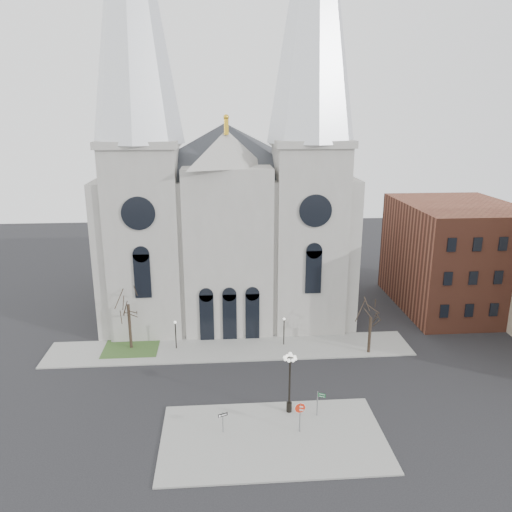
{
  "coord_description": "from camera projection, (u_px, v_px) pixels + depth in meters",
  "views": [
    {
      "loc": [
        -0.98,
        -39.29,
        25.28
      ],
      "look_at": [
        2.6,
        8.0,
        11.6
      ],
      "focal_mm": 35.0,
      "sensor_mm": 36.0,
      "label": 1
    }
  ],
  "objects": [
    {
      "name": "ped_lamp_left",
      "position": [
        175.0,
        330.0,
        54.66
      ],
      "size": [
        0.32,
        0.32,
        3.26
      ],
      "color": "black",
      "rests_on": "sidewalk_far"
    },
    {
      "name": "sidewalk_far",
      "position": [
        231.0,
        349.0,
        55.25
      ],
      "size": [
        40.0,
        6.0,
        0.14
      ],
      "primitive_type": "cube",
      "color": "gray",
      "rests_on": "ground"
    },
    {
      "name": "ped_lamp_right",
      "position": [
        284.0,
        326.0,
        55.53
      ],
      "size": [
        0.32,
        0.32,
        3.26
      ],
      "color": "black",
      "rests_on": "sidewalk_far"
    },
    {
      "name": "tree_right",
      "position": [
        371.0,
        315.0,
        53.2
      ],
      "size": [
        3.2,
        3.2,
        6.0
      ],
      "color": "black",
      "rests_on": "ground"
    },
    {
      "name": "bg_building_brick",
      "position": [
        454.0,
        256.0,
        66.04
      ],
      "size": [
        14.0,
        18.0,
        14.0
      ],
      "primitive_type": "cube",
      "color": "brown",
      "rests_on": "ground"
    },
    {
      "name": "street_name_sign",
      "position": [
        318.0,
        402.0,
        42.62
      ],
      "size": [
        0.68,
        0.34,
        2.29
      ],
      "rotation": [
        0.0,
        0.0,
        -0.42
      ],
      "color": "slate",
      "rests_on": "sidewalk_near"
    },
    {
      "name": "tree_left",
      "position": [
        128.0,
        302.0,
        53.88
      ],
      "size": [
        3.2,
        3.2,
        7.5
      ],
      "color": "black",
      "rests_on": "ground"
    },
    {
      "name": "ground",
      "position": [
        234.0,
        405.0,
        44.73
      ],
      "size": [
        160.0,
        160.0,
        0.0
      ],
      "primitive_type": "plane",
      "color": "black",
      "rests_on": "ground"
    },
    {
      "name": "cathedral",
      "position": [
        226.0,
        170.0,
        61.5
      ],
      "size": [
        33.0,
        26.66,
        54.0
      ],
      "color": "#9D9992",
      "rests_on": "ground"
    },
    {
      "name": "grass_patch",
      "position": [
        131.0,
        348.0,
        55.4
      ],
      "size": [
        6.0,
        5.0,
        0.18
      ],
      "primitive_type": "cube",
      "color": "#314D21",
      "rests_on": "ground"
    },
    {
      "name": "globe_lamp",
      "position": [
        290.0,
        375.0,
        42.58
      ],
      "size": [
        1.58,
        1.58,
        5.71
      ],
      "rotation": [
        0.0,
        0.0,
        -0.36
      ],
      "color": "black",
      "rests_on": "sidewalk_near"
    },
    {
      "name": "one_way_sign",
      "position": [
        223.0,
        418.0,
        40.39
      ],
      "size": [
        0.77,
        0.33,
        1.85
      ],
      "rotation": [
        0.0,
        0.0,
        0.37
      ],
      "color": "slate",
      "rests_on": "sidewalk_near"
    },
    {
      "name": "stop_sign",
      "position": [
        300.0,
        411.0,
        40.29
      ],
      "size": [
        0.94,
        0.29,
        2.7
      ],
      "rotation": [
        0.0,
        0.0,
        -0.28
      ],
      "color": "slate",
      "rests_on": "sidewalk_near"
    },
    {
      "name": "sidewalk_near",
      "position": [
        273.0,
        438.0,
        40.14
      ],
      "size": [
        18.0,
        10.0,
        0.14
      ],
      "primitive_type": "cube",
      "color": "gray",
      "rests_on": "ground"
    }
  ]
}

